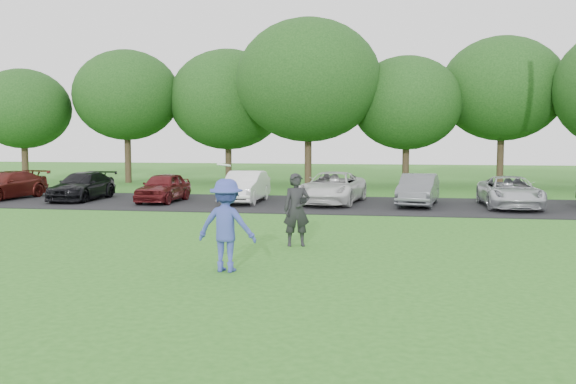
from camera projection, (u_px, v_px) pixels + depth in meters
The scene contains 6 objects.
ground at pixel (256, 279), 11.76m from camera, with size 100.00×100.00×0.00m, color #2C671D.
parking_lot at pixel (329, 204), 24.53m from camera, with size 32.00×6.50×0.03m, color black.
frisbee_player at pixel (227, 225), 12.35m from camera, with size 1.21×0.77×2.10m.
camera_bystander at pixel (297, 210), 15.22m from camera, with size 0.72×0.57×1.74m.
parked_cars at pixel (332, 189), 24.42m from camera, with size 28.93×4.82×1.22m.
tree_row at pixel (378, 92), 33.45m from camera, with size 42.39×9.85×8.64m.
Camera 1 is at (2.50, -11.33, 2.60)m, focal length 40.00 mm.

